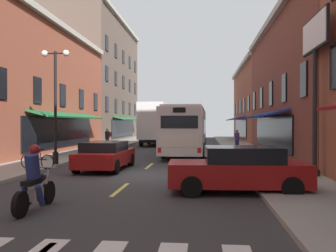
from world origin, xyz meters
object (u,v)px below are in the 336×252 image
object	(u,v)px
billboard_sign	(315,54)
pedestrian_mid	(237,140)
bicycle_near	(37,161)
motorcycle_rider	(35,182)
pedestrian_near	(107,138)
street_lamp_twin	(55,101)
box_truck	(156,124)
sedan_far	(239,169)
transit_bus	(186,130)
sedan_near	(106,155)
sedan_mid	(164,135)

from	to	relation	value
billboard_sign	pedestrian_mid	bearing A→B (deg)	98.48
billboard_sign	bicycle_near	distance (m)	12.51
motorcycle_rider	pedestrian_mid	distance (m)	19.35
pedestrian_near	street_lamp_twin	world-z (taller)	street_lamp_twin
box_truck	pedestrian_near	bearing A→B (deg)	-119.68
sedan_far	pedestrian_near	bearing A→B (deg)	117.08
transit_bus	box_truck	world-z (taller)	box_truck
transit_bus	pedestrian_near	size ratio (longest dim) A/B	7.26
billboard_sign	pedestrian_near	xyz separation A→B (m)	(-12.17, 14.55, -3.90)
pedestrian_near	pedestrian_mid	world-z (taller)	pedestrian_near
transit_bus	bicycle_near	xyz separation A→B (m)	(-6.19, -10.13, -1.21)
box_truck	sedan_near	size ratio (longest dim) A/B	1.66
billboard_sign	sedan_near	world-z (taller)	billboard_sign
street_lamp_twin	bicycle_near	bearing A→B (deg)	-90.88
sedan_near	bicycle_near	distance (m)	3.03
pedestrian_near	pedestrian_mid	bearing A→B (deg)	-138.36
billboard_sign	pedestrian_near	distance (m)	19.37
sedan_far	pedestrian_near	xyz separation A→B (m)	(-8.96, 17.52, 0.25)
sedan_near	motorcycle_rider	xyz separation A→B (m)	(0.37, -7.89, 0.03)
box_truck	motorcycle_rider	bearing A→B (deg)	-89.14
sedan_near	street_lamp_twin	size ratio (longest dim) A/B	0.78
motorcycle_rider	bicycle_near	world-z (taller)	motorcycle_rider
transit_bus	pedestrian_near	world-z (taller)	transit_bus
bicycle_near	transit_bus	bearing A→B (deg)	58.57
billboard_sign	sedan_far	bearing A→B (deg)	-137.21
transit_bus	street_lamp_twin	xyz separation A→B (m)	(-6.16, -8.20, 1.56)
billboard_sign	sedan_far	xyz separation A→B (m)	(-3.21, -2.97, -4.15)
box_truck	billboard_sign	bearing A→B (deg)	-66.27
street_lamp_twin	motorcycle_rider	bearing A→B (deg)	-70.14
sedan_mid	transit_bus	bearing A→B (deg)	-78.88
transit_bus	motorcycle_rider	world-z (taller)	transit_bus
bicycle_near	pedestrian_near	size ratio (longest dim) A/B	1.05
sedan_near	sedan_mid	world-z (taller)	sedan_mid
box_truck	sedan_mid	size ratio (longest dim) A/B	1.64
sedan_mid	pedestrian_mid	size ratio (longest dim) A/B	2.83
motorcycle_rider	pedestrian_near	size ratio (longest dim) A/B	1.29
sedan_mid	sedan_far	bearing A→B (deg)	-79.68
transit_bus	bicycle_near	world-z (taller)	transit_bus
sedan_near	sedan_mid	xyz separation A→B (m)	(-0.17, 27.08, 0.04)
billboard_sign	pedestrian_mid	distance (m)	13.06
sedan_mid	motorcycle_rider	xyz separation A→B (m)	(0.53, -34.97, -0.01)
pedestrian_mid	pedestrian_near	bearing A→B (deg)	-94.42
transit_bus	pedestrian_mid	size ratio (longest dim) A/B	7.39
pedestrian_near	sedan_mid	bearing A→B (deg)	-48.18
motorcycle_rider	bicycle_near	distance (m)	7.46
billboard_sign	box_truck	world-z (taller)	billboard_sign
sedan_mid	bicycle_near	size ratio (longest dim) A/B	2.64
billboard_sign	bicycle_near	size ratio (longest dim) A/B	3.68
motorcycle_rider	street_lamp_twin	distance (m)	9.59
sedan_far	motorcycle_rider	distance (m)	6.04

